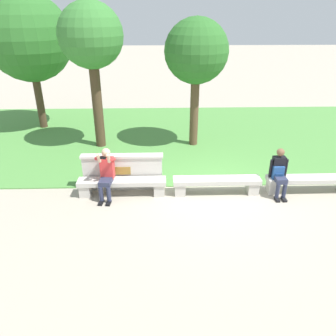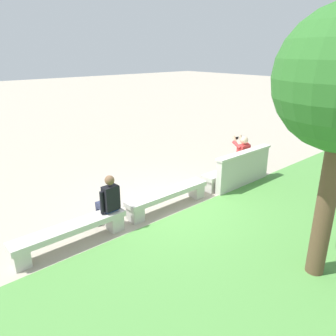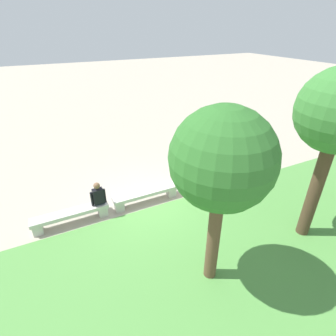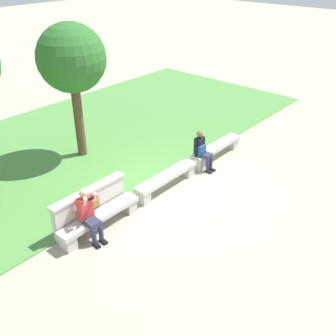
{
  "view_description": "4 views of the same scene",
  "coord_description": "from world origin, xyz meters",
  "views": [
    {
      "loc": [
        -1.52,
        -7.58,
        4.46
      ],
      "look_at": [
        -1.3,
        -0.38,
        0.96
      ],
      "focal_mm": 35.0,
      "sensor_mm": 36.0,
      "label": 1
    },
    {
      "loc": [
        4.74,
        5.4,
        3.62
      ],
      "look_at": [
        -0.48,
        -0.55,
        0.77
      ],
      "focal_mm": 35.0,
      "sensor_mm": 36.0,
      "label": 2
    },
    {
      "loc": [
        2.63,
        7.04,
        5.5
      ],
      "look_at": [
        -1.1,
        -0.49,
        0.86
      ],
      "focal_mm": 28.0,
      "sensor_mm": 36.0,
      "label": 3
    },
    {
      "loc": [
        -7.3,
        -6.37,
        6.15
      ],
      "look_at": [
        -0.29,
        -0.3,
        0.9
      ],
      "focal_mm": 42.0,
      "sensor_mm": 36.0,
      "label": 4
    }
  ],
  "objects": [
    {
      "name": "ground_plane",
      "position": [
        0.0,
        0.0,
        0.0
      ],
      "size": [
        80.0,
        80.0,
        0.0
      ],
      "primitive_type": "plane",
      "color": "#A89E8C"
    },
    {
      "name": "bench_main",
      "position": [
        -2.5,
        0.0,
        0.31
      ],
      "size": [
        2.31,
        0.4,
        0.45
      ],
      "color": "beige",
      "rests_on": "ground"
    },
    {
      "name": "bench_near",
      "position": [
        0.0,
        0.0,
        0.31
      ],
      "size": [
        2.31,
        0.4,
        0.45
      ],
      "color": "beige",
      "rests_on": "ground"
    },
    {
      "name": "bench_mid",
      "position": [
        2.5,
        0.0,
        0.31
      ],
      "size": [
        2.31,
        0.4,
        0.45
      ],
      "color": "beige",
      "rests_on": "ground"
    },
    {
      "name": "backrest_wall_with_plaque",
      "position": [
        -2.5,
        0.34,
        0.52
      ],
      "size": [
        2.18,
        0.24,
        1.01
      ],
      "color": "beige",
      "rests_on": "ground"
    },
    {
      "name": "person_photographer",
      "position": [
        -2.87,
        -0.08,
        0.74
      ],
      "size": [
        0.5,
        0.75,
        1.32
      ],
      "color": "black",
      "rests_on": "ground"
    },
    {
      "name": "person_distant",
      "position": [
        1.6,
        -0.07,
        0.67
      ],
      "size": [
        0.48,
        0.68,
        1.26
      ],
      "color": "black",
      "rests_on": "ground"
    },
    {
      "name": "backpack",
      "position": [
        1.58,
        -0.04,
        0.63
      ],
      "size": [
        0.28,
        0.24,
        0.43
      ],
      "color": "#234C8C",
      "rests_on": "bench_mid"
    }
  ]
}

